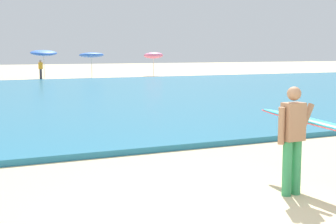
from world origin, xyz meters
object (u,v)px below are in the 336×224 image
(beach_umbrella_5, at_px, (154,55))
(beachgoer_near_row_mid, at_px, (41,69))
(beach_umbrella_3, at_px, (44,53))
(surfer_with_board, at_px, (306,130))
(beach_umbrella_4, at_px, (91,55))

(beach_umbrella_5, relative_size, beachgoer_near_row_mid, 1.40)
(beach_umbrella_3, xyz_separation_m, beach_umbrella_5, (10.05, 0.29, -0.24))
(surfer_with_board, distance_m, beach_umbrella_5, 37.61)
(beach_umbrella_3, distance_m, beachgoer_near_row_mid, 1.67)
(beach_umbrella_3, bearing_deg, surfer_with_board, -94.05)
(beach_umbrella_3, distance_m, beach_umbrella_5, 10.06)
(beachgoer_near_row_mid, bearing_deg, beach_umbrella_5, 6.90)
(beach_umbrella_3, bearing_deg, beachgoer_near_row_mid, -115.18)
(surfer_with_board, bearing_deg, beach_umbrella_3, 85.95)
(beach_umbrella_3, relative_size, beach_umbrella_4, 1.11)
(surfer_with_board, relative_size, beachgoer_near_row_mid, 1.87)
(surfer_with_board, xyz_separation_m, beach_umbrella_4, (6.47, 34.80, 0.91))
(surfer_with_board, bearing_deg, beach_umbrella_5, 70.52)
(surfer_with_board, height_order, beach_umbrella_4, beach_umbrella_4)
(beach_umbrella_5, bearing_deg, beach_umbrella_4, -173.91)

